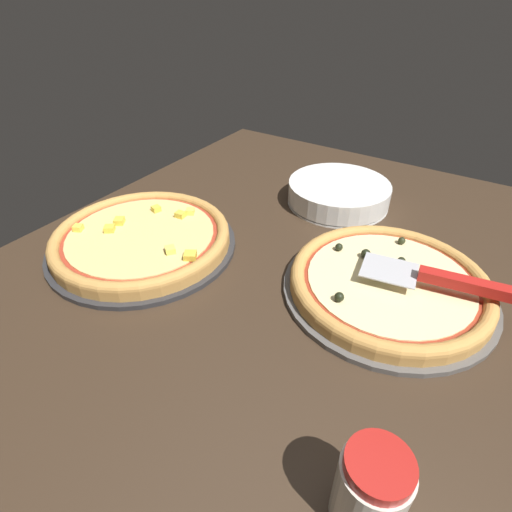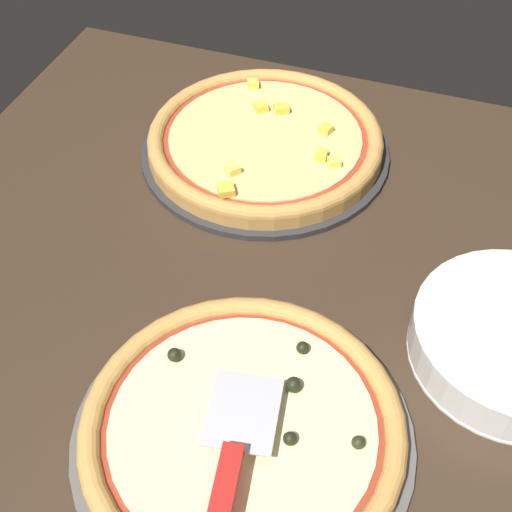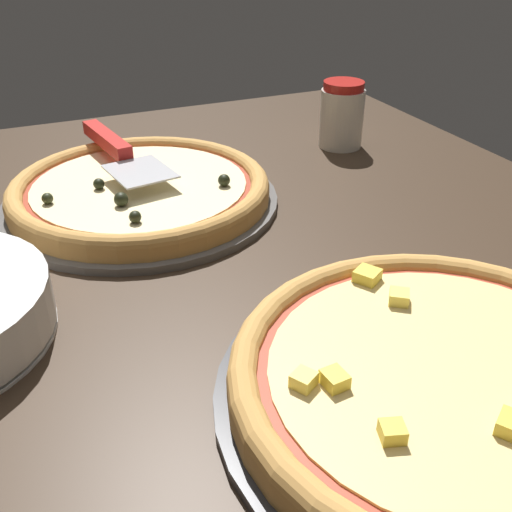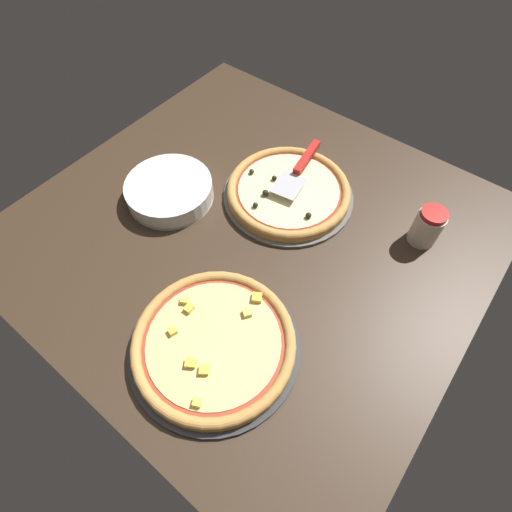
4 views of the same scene
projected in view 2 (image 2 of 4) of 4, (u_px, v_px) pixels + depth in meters
The scene contains 6 objects.
ground_plane at pixel (292, 342), 90.32cm from camera, with size 120.71×116.28×3.60cm, color #38281C.
pizza_pan_front at pixel (243, 437), 78.76cm from camera, with size 37.93×37.93×1.00cm, color #565451.
pizza_front at pixel (243, 428), 77.31cm from camera, with size 35.65×35.65×4.02cm.
pizza_pan_back at pixel (265, 151), 112.82cm from camera, with size 39.14×39.14×1.00cm, color #2D2D30.
pizza_back at pixel (265, 140), 111.20cm from camera, with size 36.79×36.79×3.72cm.
serving_spatula at pixel (224, 494), 68.76cm from camera, with size 9.00×24.70×2.00cm.
Camera 2 is at (13.19, -51.96, 71.86)cm, focal length 50.00 mm.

